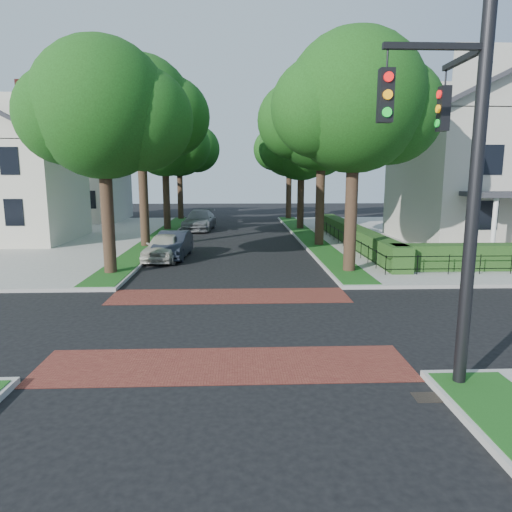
# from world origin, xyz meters

# --- Properties ---
(ground) EXTENTS (120.00, 120.00, 0.00)m
(ground) POSITION_xyz_m (0.00, 0.00, 0.00)
(ground) COLOR black
(ground) RESTS_ON ground
(sidewalk_ne) EXTENTS (30.00, 30.00, 0.15)m
(sidewalk_ne) POSITION_xyz_m (19.50, 19.00, 0.07)
(sidewalk_ne) COLOR gray
(sidewalk_ne) RESTS_ON ground
(crosswalk_far) EXTENTS (9.00, 2.20, 0.01)m
(crosswalk_far) POSITION_xyz_m (0.00, 3.20, 0.01)
(crosswalk_far) COLOR maroon
(crosswalk_far) RESTS_ON ground
(crosswalk_near) EXTENTS (9.00, 2.20, 0.01)m
(crosswalk_near) POSITION_xyz_m (0.00, -3.20, 0.01)
(crosswalk_near) COLOR maroon
(crosswalk_near) RESTS_ON ground
(storm_drain) EXTENTS (0.65, 0.45, 0.01)m
(storm_drain) POSITION_xyz_m (4.30, -5.00, 0.01)
(storm_drain) COLOR black
(storm_drain) RESTS_ON ground
(grass_strip_ne) EXTENTS (1.60, 29.80, 0.02)m
(grass_strip_ne) POSITION_xyz_m (5.40, 19.10, 0.16)
(grass_strip_ne) COLOR #164814
(grass_strip_ne) RESTS_ON sidewalk_ne
(grass_strip_nw) EXTENTS (1.60, 29.80, 0.02)m
(grass_strip_nw) POSITION_xyz_m (-5.40, 19.10, 0.16)
(grass_strip_nw) COLOR #164814
(grass_strip_nw) RESTS_ON sidewalk_nw
(tree_right_near) EXTENTS (7.75, 6.67, 10.66)m
(tree_right_near) POSITION_xyz_m (5.60, 7.24, 7.63)
(tree_right_near) COLOR black
(tree_right_near) RESTS_ON sidewalk_ne
(tree_right_mid) EXTENTS (8.25, 7.09, 11.22)m
(tree_right_mid) POSITION_xyz_m (5.61, 15.25, 7.99)
(tree_right_mid) COLOR black
(tree_right_mid) RESTS_ON sidewalk_ne
(tree_right_far) EXTENTS (7.25, 6.23, 9.74)m
(tree_right_far) POSITION_xyz_m (5.60, 24.22, 6.91)
(tree_right_far) COLOR black
(tree_right_far) RESTS_ON sidewalk_ne
(tree_right_back) EXTENTS (7.50, 6.45, 10.20)m
(tree_right_back) POSITION_xyz_m (5.60, 33.23, 7.27)
(tree_right_back) COLOR black
(tree_right_back) RESTS_ON sidewalk_ne
(tree_left_near) EXTENTS (7.50, 6.45, 10.20)m
(tree_left_near) POSITION_xyz_m (-5.40, 7.23, 7.27)
(tree_left_near) COLOR black
(tree_left_near) RESTS_ON sidewalk_nw
(tree_left_mid) EXTENTS (8.00, 6.88, 11.48)m
(tree_left_mid) POSITION_xyz_m (-5.39, 15.24, 8.34)
(tree_left_mid) COLOR black
(tree_left_mid) RESTS_ON sidewalk_nw
(tree_left_far) EXTENTS (7.00, 6.02, 9.86)m
(tree_left_far) POSITION_xyz_m (-5.40, 24.22, 7.12)
(tree_left_far) COLOR black
(tree_left_far) RESTS_ON sidewalk_nw
(tree_left_back) EXTENTS (7.75, 6.66, 10.44)m
(tree_left_back) POSITION_xyz_m (-5.40, 33.24, 7.41)
(tree_left_back) COLOR black
(tree_left_back) RESTS_ON sidewalk_nw
(hedge_main_road) EXTENTS (1.00, 18.00, 1.20)m
(hedge_main_road) POSITION_xyz_m (7.70, 15.00, 0.75)
(hedge_main_road) COLOR #183D15
(hedge_main_road) RESTS_ON sidewalk_ne
(fence_main_road) EXTENTS (0.06, 18.00, 0.90)m
(fence_main_road) POSITION_xyz_m (6.90, 15.00, 0.60)
(fence_main_road) COLOR black
(fence_main_road) RESTS_ON sidewalk_ne
(house_victorian) EXTENTS (13.00, 13.05, 12.48)m
(house_victorian) POSITION_xyz_m (17.51, 15.92, 6.02)
(house_victorian) COLOR #B6B3A3
(house_victorian) RESTS_ON sidewalk_ne
(house_left_near) EXTENTS (10.00, 9.00, 10.14)m
(house_left_near) POSITION_xyz_m (-15.49, 17.99, 5.04)
(house_left_near) COLOR beige
(house_left_near) RESTS_ON sidewalk_nw
(house_left_far) EXTENTS (10.00, 9.00, 10.14)m
(house_left_far) POSITION_xyz_m (-15.49, 31.99, 5.04)
(house_left_far) COLOR #B6B3A3
(house_left_far) RESTS_ON sidewalk_nw
(traffic_signal) EXTENTS (2.17, 2.00, 8.00)m
(traffic_signal) POSITION_xyz_m (4.89, -4.41, 4.71)
(traffic_signal) COLOR black
(traffic_signal) RESTS_ON sidewalk_se
(parked_car_front) EXTENTS (2.27, 4.54, 1.49)m
(parked_car_front) POSITION_xyz_m (-3.60, 10.86, 0.74)
(parked_car_front) COLOR beige
(parked_car_front) RESTS_ON ground
(parked_car_middle) EXTENTS (1.81, 4.53, 1.46)m
(parked_car_middle) POSITION_xyz_m (-3.27, 11.42, 0.73)
(parked_car_middle) COLOR #1E242E
(parked_car_middle) RESTS_ON ground
(parked_car_rear) EXTENTS (2.73, 5.79, 1.63)m
(parked_car_rear) POSITION_xyz_m (-2.90, 24.43, 0.82)
(parked_car_rear) COLOR gray
(parked_car_rear) RESTS_ON ground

